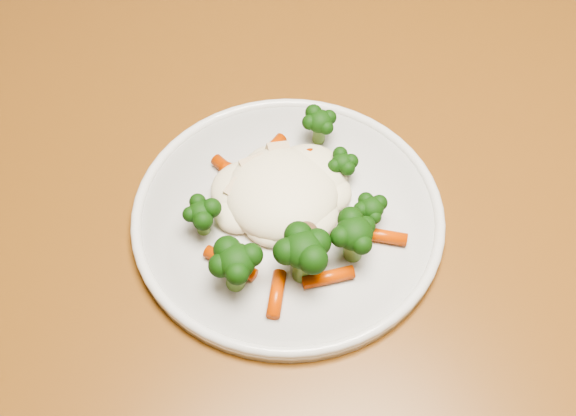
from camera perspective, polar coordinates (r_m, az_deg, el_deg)
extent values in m
cube|color=brown|center=(0.73, -4.32, 1.07)|extent=(1.39, 1.12, 0.04)
cube|color=brown|center=(1.43, 5.94, 11.83)|extent=(0.07, 0.07, 0.71)
cylinder|color=silver|center=(0.67, 0.00, -0.68)|extent=(0.29, 0.29, 0.01)
ellipsoid|color=#FFF2CB|center=(0.66, -0.53, 1.79)|extent=(0.12, 0.11, 0.05)
ellipsoid|color=black|center=(0.61, -4.05, -4.91)|extent=(0.05, 0.05, 0.05)
ellipsoid|color=black|center=(0.61, 1.19, -4.05)|extent=(0.06, 0.06, 0.05)
ellipsoid|color=black|center=(0.63, 5.16, -2.68)|extent=(0.05, 0.05, 0.05)
ellipsoid|color=black|center=(0.65, 6.52, -0.50)|extent=(0.04, 0.04, 0.03)
ellipsoid|color=black|center=(0.68, 4.27, 3.16)|extent=(0.03, 0.03, 0.03)
ellipsoid|color=black|center=(0.71, 2.50, 6.29)|extent=(0.04, 0.04, 0.04)
ellipsoid|color=black|center=(0.65, -6.79, -0.87)|extent=(0.04, 0.04, 0.03)
cylinder|color=#DC4805|center=(0.69, -4.30, 2.66)|extent=(0.03, 0.05, 0.01)
cylinder|color=#DC4805|center=(0.71, -1.39, 4.59)|extent=(0.04, 0.03, 0.01)
cylinder|color=#DC4805|center=(0.70, 2.22, 4.14)|extent=(0.04, 0.04, 0.01)
cylinder|color=#DC4805|center=(0.63, -4.57, -4.36)|extent=(0.04, 0.05, 0.01)
cylinder|color=#DC4805|center=(0.62, -0.92, -6.83)|extent=(0.03, 0.04, 0.01)
cylinder|color=#DC4805|center=(0.63, 3.19, -5.47)|extent=(0.05, 0.02, 0.01)
cylinder|color=#DC4805|center=(0.65, 7.26, -2.16)|extent=(0.05, 0.04, 0.01)
cylinder|color=#DC4805|center=(0.68, 2.10, 2.78)|extent=(0.02, 0.05, 0.01)
cylinder|color=#DC4805|center=(0.67, -1.95, 2.14)|extent=(0.03, 0.04, 0.01)
cylinder|color=#DC4805|center=(0.69, -3.48, 2.72)|extent=(0.04, 0.04, 0.01)
ellipsoid|color=brown|center=(0.66, 0.47, 1.77)|extent=(0.03, 0.03, 0.02)
ellipsoid|color=brown|center=(0.66, 2.00, 1.13)|extent=(0.02, 0.02, 0.02)
ellipsoid|color=brown|center=(0.65, -2.18, 0.35)|extent=(0.02, 0.02, 0.01)
ellipsoid|color=brown|center=(0.63, 1.46, -1.91)|extent=(0.02, 0.02, 0.01)
cube|color=beige|center=(0.68, -2.35, 3.51)|extent=(0.02, 0.02, 0.01)
cube|color=beige|center=(0.69, -0.78, 4.49)|extent=(0.02, 0.02, 0.01)
cube|color=beige|center=(0.67, -4.25, 1.48)|extent=(0.02, 0.02, 0.01)
cube|color=beige|center=(0.68, -2.71, 3.25)|extent=(0.02, 0.02, 0.01)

